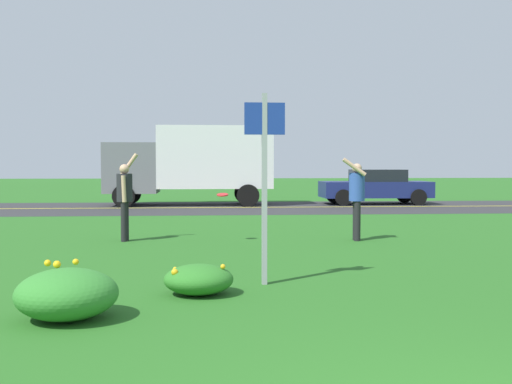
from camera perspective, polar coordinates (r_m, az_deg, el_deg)
name	(u,v)px	position (r m, az deg, el deg)	size (l,w,h in m)	color
ground_plane	(293,240)	(13.88, 3.37, -4.38)	(120.00, 120.00, 0.00)	#26601E
highway_strip	(255,207)	(24.13, -0.05, -1.41)	(120.00, 7.21, 0.01)	#2D2D30
highway_center_stripe	(255,207)	(24.13, -0.05, -1.40)	(120.00, 0.16, 0.00)	yellow
daylily_clump_mid_center	(199,279)	(8.14, -5.25, -7.93)	(0.90, 0.84, 0.40)	#2D7526
daylily_clump_front_left	(67,294)	(7.12, -16.86, -8.89)	(1.10, 1.10, 0.62)	#337F2D
sign_post_near_path	(264,169)	(8.66, 0.78, 2.08)	(0.56, 0.10, 2.65)	#93969B
person_thrower_dark_shirt	(125,195)	(13.87, -11.88, -0.24)	(0.45, 0.50, 1.92)	#232328
person_catcher_blue_shirt	(357,194)	(13.85, 9.16, -0.19)	(0.54, 0.50, 1.82)	#2D4C9E
frisbee_red	(223,195)	(13.49, -3.07, -0.26)	(0.25, 0.25, 0.08)	red
car_navy_center_left	(376,186)	(26.60, 10.85, 0.50)	(4.50, 2.00, 1.45)	navy
box_truck_gray	(193,161)	(25.62, -5.79, 2.83)	(6.70, 2.46, 3.20)	slate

